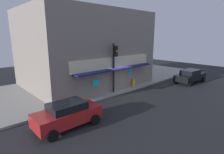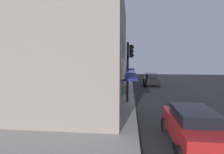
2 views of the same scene
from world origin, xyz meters
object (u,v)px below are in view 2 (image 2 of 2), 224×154
object	(u,v)px
trash_can	(108,101)
pedestrian	(120,81)
parked_car_black	(151,79)
traffic_light	(129,64)
parked_car_red	(193,127)
fire_hydrant	(127,89)

from	to	relation	value
trash_can	pedestrian	world-z (taller)	pedestrian
trash_can	parked_car_black	xyz separation A→B (m)	(11.03, -4.30, 0.22)
traffic_light	parked_car_black	world-z (taller)	traffic_light
traffic_light	trash_can	world-z (taller)	traffic_light
pedestrian	parked_car_red	bearing A→B (deg)	-162.12
fire_hydrant	pedestrian	distance (m)	1.96
parked_car_red	parked_car_black	bearing A→B (deg)	-0.74
traffic_light	parked_car_black	bearing A→B (deg)	-16.53
traffic_light	pedestrian	xyz separation A→B (m)	(4.69, 0.93, -1.98)
fire_hydrant	parked_car_red	xyz separation A→B (m)	(-9.31, -2.84, 0.23)
fire_hydrant	trash_can	distance (m)	4.58
traffic_light	fire_hydrant	distance (m)	3.90
fire_hydrant	trash_can	world-z (taller)	fire_hydrant
trash_can	fire_hydrant	bearing A→B (deg)	-15.95
traffic_light	trash_can	bearing A→B (deg)	134.71
pedestrian	parked_car_red	xyz separation A→B (m)	(-11.05, -3.56, -0.33)
fire_hydrant	parked_car_red	distance (m)	9.74
pedestrian	traffic_light	bearing A→B (deg)	-168.82
fire_hydrant	pedestrian	bearing A→B (deg)	22.77
parked_car_red	parked_car_black	xyz separation A→B (m)	(15.94, -0.21, -0.01)
pedestrian	parked_car_black	xyz separation A→B (m)	(4.89, -3.77, -0.34)
trash_can	parked_car_black	size ratio (longest dim) A/B	0.19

